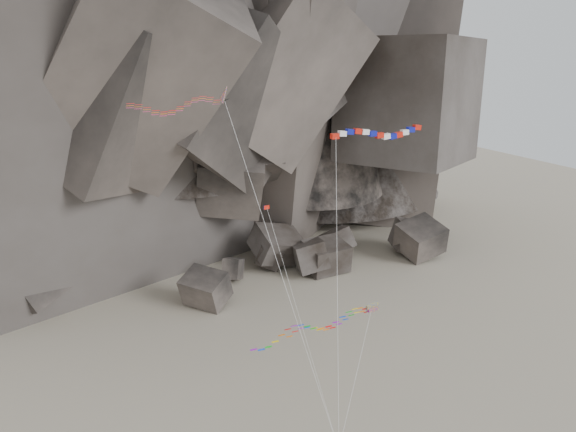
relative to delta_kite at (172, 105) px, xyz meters
name	(u,v)px	position (x,y,z in m)	size (l,w,h in m)	color
ground	(307,417)	(10.98, -4.85, -31.89)	(260.00, 260.00, 0.00)	gray
headland	(143,16)	(10.98, 65.15, 10.11)	(110.00, 70.00, 84.00)	#574D47
boulder_field	(270,265)	(21.75, 29.93, -29.55)	(84.90, 18.45, 9.65)	#47423F
delta_kite	(172,105)	(0.00, 0.00, 0.00)	(14.76, 13.29, 31.92)	red
banner_kite	(378,134)	(20.76, -0.90, -3.74)	(15.72, 11.88, 27.36)	red
parafoil_kite	(310,327)	(11.88, -3.52, -22.40)	(15.05, 9.11, 9.20)	#E0B70C
pennant_kite	(284,267)	(7.51, -6.77, -13.84)	(4.17, 7.18, 21.83)	red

